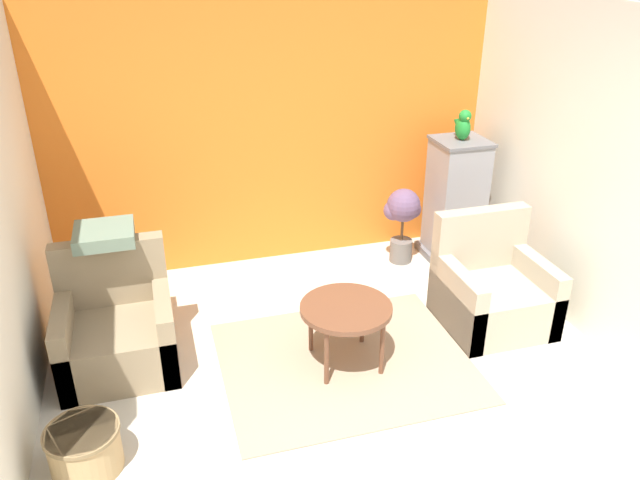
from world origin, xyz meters
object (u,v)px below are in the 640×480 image
potted_plant (403,215)px  wicker_basket (85,448)px  birdcage (455,201)px  armchair_left (117,332)px  armchair_right (492,292)px  parrot (463,126)px  coffee_table (346,312)px

potted_plant → wicker_basket: size_ratio=1.71×
wicker_basket → birdcage: bearing=29.8°
armchair_left → birdcage: birdcage is taller
armchair_right → potted_plant: 1.28m
parrot → wicker_basket: size_ratio=0.66×
armchair_left → birdcage: bearing=16.1°
birdcage → parrot: parrot is taller
birdcage → potted_plant: 0.55m
armchair_right → potted_plant: bearing=103.4°
parrot → armchair_left: bearing=-163.9°
coffee_table → wicker_basket: 1.95m
coffee_table → armchair_right: (1.35, 0.21, -0.17)m
birdcage → potted_plant: bearing=176.2°
birdcage → wicker_basket: birdcage is taller
armchair_right → parrot: parrot is taller
coffee_table → parrot: (1.59, 1.40, 0.90)m
potted_plant → birdcage: bearing=-3.8°
parrot → coffee_table: bearing=-138.6°
birdcage → wicker_basket: (-3.43, -1.96, -0.44)m
potted_plant → wicker_basket: 3.53m
armchair_right → birdcage: (0.24, 1.19, 0.31)m
coffee_table → parrot: parrot is taller
coffee_table → birdcage: birdcage is taller
armchair_right → armchair_left: bearing=175.1°
birdcage → potted_plant: birdcage is taller
armchair_right → wicker_basket: 3.28m
armchair_right → wicker_basket: (-3.19, -0.77, -0.12)m
birdcage → parrot: bearing=90.0°
birdcage → coffee_table: bearing=-138.7°
parrot → armchair_right: bearing=-101.6°
birdcage → armchair_right: bearing=-101.6°
wicker_basket → armchair_right: bearing=13.6°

